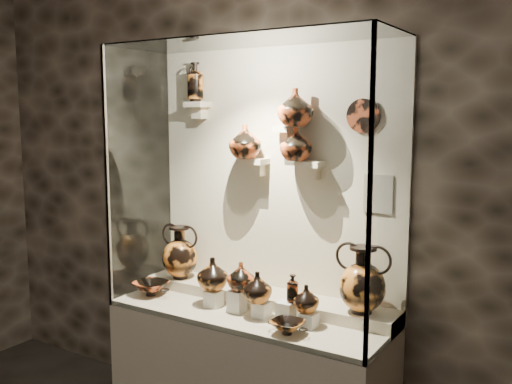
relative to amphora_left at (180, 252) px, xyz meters
The scene contains 35 objects.
wall_back 0.84m from the amphora_left, 16.39° to the left, with size 5.00×0.02×3.20m, color black.
plinth 0.93m from the amphora_left, 12.07° to the right, with size 1.70×0.60×0.80m, color beige.
front_tier 0.70m from the amphora_left, 12.07° to the right, with size 1.68×0.58×0.03m, color #B9A98F.
rear_tier 0.67m from the amphora_left, ahead, with size 1.70×0.25×0.10m, color #B9A98F.
back_panel 0.84m from the amphora_left, 15.97° to the left, with size 1.70×0.03×1.60m, color beige.
glass_front 0.93m from the amphora_left, 34.36° to the right, with size 1.70×0.01×1.60m, color white.
glass_left 0.58m from the amphora_left, 148.05° to the right, with size 0.01×0.60×1.60m, color white.
glass_right 1.57m from the amphora_left, ahead, with size 0.01×0.60×1.60m, color white.
glass_top 1.47m from the amphora_left, 12.07° to the right, with size 1.70×0.60×0.01m, color white.
frame_post_left 0.71m from the amphora_left, 116.31° to the right, with size 0.02×0.02×1.60m, color gray.
frame_post_right 1.62m from the amphora_left, 16.11° to the right, with size 0.02×0.02×1.60m, color gray.
pedestal_a 0.49m from the amphora_left, 24.25° to the right, with size 0.09×0.09×0.10m, color silver.
pedestal_b 0.64m from the amphora_left, 17.66° to the right, with size 0.09×0.09×0.13m, color silver.
pedestal_c 0.80m from the amphora_left, 13.84° to the right, with size 0.09×0.09×0.09m, color silver.
pedestal_d 0.95m from the amphora_left, 11.47° to the right, with size 0.09×0.09×0.12m, color silver.
pedestal_e 1.09m from the amphora_left, ahead, with size 0.09×0.09×0.08m, color silver.
bracket_ul 0.98m from the amphora_left, 52.77° to the left, with size 0.14×0.12×0.04m, color beige.
bracket_ca 0.82m from the amphora_left, 11.24° to the left, with size 0.14×0.12×0.04m, color beige.
bracket_cb 1.11m from the amphora_left, ahead, with size 0.10×0.12×0.04m, color beige.
bracket_cc 1.11m from the amphora_left, ahead, with size 0.14×0.12×0.04m, color beige.
amphora_left is the anchor object (origin of this frame).
amphora_right 1.28m from the amphora_left, ahead, with size 0.30×0.30×0.38m, color orange, non-canonical shape.
jug_a 0.43m from the amphora_left, 23.33° to the right, with size 0.19×0.19×0.20m, color orange.
jug_b 0.63m from the amphora_left, 16.02° to the right, with size 0.16×0.16×0.17m, color #B3471F.
jug_c 0.76m from the amphora_left, 15.29° to the right, with size 0.17×0.17×0.18m, color orange.
jug_e 1.04m from the amphora_left, ahead, with size 0.14×0.14×0.15m, color orange.
lekythos_small 0.96m from the amphora_left, 10.33° to the right, with size 0.08×0.08×0.18m, color #B3471F, non-canonical shape.
kylix_left 0.30m from the amphora_left, 105.44° to the right, with size 0.28×0.23×0.11m, color #B3471F, non-canonical shape.
kylix_right 1.07m from the amphora_left, 18.27° to the right, with size 0.22×0.19×0.09m, color orange, non-canonical shape.
lekythos_tall 1.14m from the amphora_left, 53.06° to the left, with size 0.11×0.11×0.28m, color orange, non-canonical shape.
ovoid_vase_a 0.89m from the amphora_left, ahead, with size 0.20×0.20×0.21m, color #B3471F.
ovoid_vase_b 1.26m from the amphora_left, ahead, with size 0.21×0.21×0.22m, color #B3471F.
ovoid_vase_c 1.11m from the amphora_left, ahead, with size 0.19×0.19×0.19m, color #B3471F.
wall_plate 1.51m from the amphora_left, ahead, with size 0.19×0.19×0.02m, color #A34120.
info_placard 1.39m from the amphora_left, ahead, with size 0.16×0.01×0.22m, color beige.
Camera 1 is at (1.75, -0.56, 1.99)m, focal length 40.00 mm.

